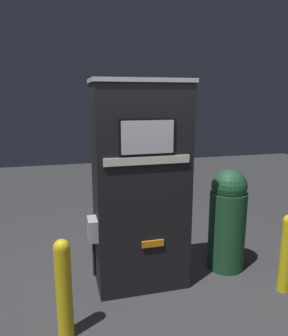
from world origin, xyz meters
TOP-DOWN VIEW (x-y plane):
  - ground_plane at (0.00, 0.00)m, footprint 14.00×14.00m
  - gas_pump at (-0.00, 0.24)m, footprint 1.06×0.52m
  - safety_bollard at (-0.83, -0.39)m, footprint 0.14×0.14m
  - trash_bin at (1.06, 0.31)m, footprint 0.43×0.43m
  - safety_bollard_far at (1.42, -0.29)m, footprint 0.13×0.13m

SIDE VIEW (x-z plane):
  - ground_plane at x=0.00m, z-range 0.00..0.00m
  - safety_bollard_far at x=1.42m, z-range 0.02..0.87m
  - safety_bollard at x=-0.83m, z-range 0.02..0.91m
  - trash_bin at x=1.06m, z-range 0.01..1.22m
  - gas_pump at x=0.00m, z-range 0.00..2.18m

